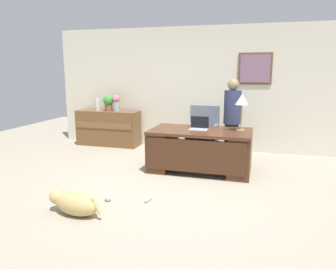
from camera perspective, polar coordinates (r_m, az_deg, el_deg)
name	(u,v)px	position (r m, az deg, el deg)	size (l,w,h in m)	color
ground_plane	(172,186)	(5.07, 0.73, -9.09)	(12.00, 12.00, 0.00)	#9E937F
back_wall	(204,89)	(7.30, 6.39, 8.05)	(7.00, 0.16, 2.70)	beige
desk	(200,149)	(5.73, 5.68, -2.53)	(1.76, 0.99, 0.74)	#4C2B19
credenza	(108,128)	(7.78, -10.47, 1.15)	(1.48, 0.50, 0.82)	brown
armchair	(203,134)	(6.63, 6.23, 0.05)	(0.60, 0.59, 1.05)	slate
person_standing	(232,121)	(6.21, 11.23, 2.41)	(0.32, 0.32, 1.61)	#262323
dog_lying	(74,203)	(4.26, -16.24, -11.48)	(0.78, 0.39, 0.30)	tan
laptop	(199,126)	(5.72, 5.52, 1.46)	(0.32, 0.22, 0.22)	#B2B5BA
desk_lamp	(242,102)	(5.62, 12.93, 5.65)	(0.22, 0.22, 0.64)	#9E8447
vase_with_flowers	(116,102)	(7.60, -9.14, 5.66)	(0.17, 0.17, 0.37)	#A6B4B7
vase_empty	(98,104)	(7.82, -12.30, 5.22)	(0.13, 0.13, 0.28)	silver
potted_plant	(108,102)	(7.69, -10.49, 5.61)	(0.24, 0.24, 0.36)	brown
dog_toy_ball	(108,198)	(4.59, -10.53, -10.95)	(0.09, 0.09, 0.09)	beige
dog_toy_bone	(148,199)	(4.53, -3.49, -11.36)	(0.18, 0.05, 0.05)	beige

